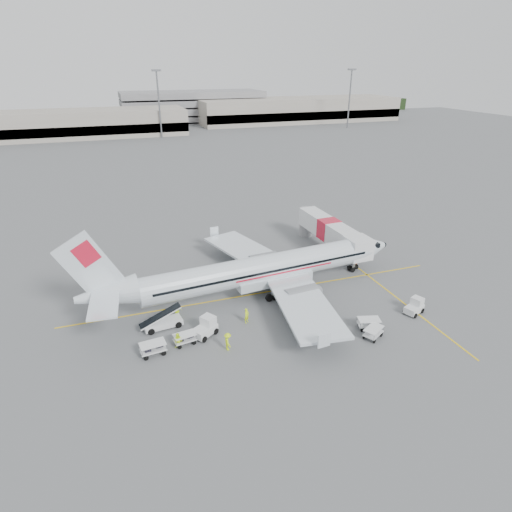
# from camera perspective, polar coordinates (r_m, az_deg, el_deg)

# --- Properties ---
(ground) EXTENTS (360.00, 360.00, 0.00)m
(ground) POSITION_cam_1_polar(r_m,az_deg,el_deg) (49.38, 0.77, -4.93)
(ground) COLOR #56595B
(stripe_lead) EXTENTS (44.00, 0.20, 0.01)m
(stripe_lead) POSITION_cam_1_polar(r_m,az_deg,el_deg) (49.37, 0.77, -4.92)
(stripe_lead) COLOR yellow
(stripe_lead) RESTS_ON ground
(stripe_cross) EXTENTS (0.20, 20.00, 0.01)m
(stripe_cross) POSITION_cam_1_polar(r_m,az_deg,el_deg) (49.65, 19.55, -6.30)
(stripe_cross) COLOR yellow
(stripe_cross) RESTS_ON ground
(terminal_west) EXTENTS (110.00, 22.00, 9.00)m
(terminal_west) POSITION_cam_1_polar(r_m,az_deg,el_deg) (173.42, -28.51, 15.02)
(terminal_west) COLOR gray
(terminal_west) RESTS_ON ground
(terminal_east) EXTENTS (90.00, 26.00, 10.00)m
(terminal_east) POSITION_cam_1_polar(r_m,az_deg,el_deg) (204.83, 5.61, 18.84)
(terminal_east) COLOR gray
(terminal_east) RESTS_ON ground
(parking_garage) EXTENTS (62.00, 24.00, 14.00)m
(parking_garage) POSITION_cam_1_polar(r_m,az_deg,el_deg) (205.09, -8.46, 19.27)
(parking_garage) COLOR slate
(parking_garage) RESTS_ON ground
(treeline) EXTENTS (300.00, 3.00, 6.00)m
(treeline) POSITION_cam_1_polar(r_m,az_deg,el_deg) (217.00, -16.03, 17.84)
(treeline) COLOR black
(treeline) RESTS_ON ground
(mast_center) EXTENTS (3.20, 1.20, 22.00)m
(mast_center) POSITION_cam_1_polar(r_m,az_deg,el_deg) (160.23, -12.78, 19.05)
(mast_center) COLOR slate
(mast_center) RESTS_ON ground
(mast_east) EXTENTS (3.20, 1.20, 22.00)m
(mast_east) POSITION_cam_1_polar(r_m,az_deg,el_deg) (185.13, 12.36, 19.72)
(mast_east) COLOR slate
(mast_east) RESTS_ON ground
(aircraft) EXTENTS (39.22, 31.98, 10.16)m
(aircraft) POSITION_cam_1_polar(r_m,az_deg,el_deg) (47.33, 1.06, 0.59)
(aircraft) COLOR silver
(aircraft) RESTS_ON ground
(jet_bridge) EXTENTS (4.01, 17.66, 4.60)m
(jet_bridge) POSITION_cam_1_polar(r_m,az_deg,el_deg) (60.08, 9.62, 2.66)
(jet_bridge) COLOR silver
(jet_bridge) RESTS_ON ground
(belt_loader) EXTENTS (5.23, 2.49, 2.73)m
(belt_loader) POSITION_cam_1_polar(r_m,az_deg,el_deg) (43.62, -12.41, -7.77)
(belt_loader) COLOR silver
(belt_loader) RESTS_ON ground
(tug_fore) EXTENTS (2.48, 1.98, 1.67)m
(tug_fore) POSITION_cam_1_polar(r_m,az_deg,el_deg) (48.12, 20.35, -6.30)
(tug_fore) COLOR silver
(tug_fore) RESTS_ON ground
(tug_mid) EXTENTS (2.44, 1.69, 1.72)m
(tug_mid) POSITION_cam_1_polar(r_m,az_deg,el_deg) (46.80, 6.19, -5.64)
(tug_mid) COLOR silver
(tug_mid) RESTS_ON ground
(tug_aft) EXTENTS (2.79, 2.51, 1.87)m
(tug_aft) POSITION_cam_1_polar(r_m,az_deg,el_deg) (41.96, -6.87, -9.42)
(tug_aft) COLOR silver
(tug_aft) RESTS_ON ground
(cart_loaded_a) EXTENTS (2.21, 1.52, 1.07)m
(cart_loaded_a) POSITION_cam_1_polar(r_m,az_deg,el_deg) (41.33, -9.47, -10.86)
(cart_loaded_a) COLOR silver
(cart_loaded_a) RESTS_ON ground
(cart_loaded_b) EXTENTS (2.42, 1.60, 1.19)m
(cart_loaded_b) POSITION_cam_1_polar(r_m,az_deg,el_deg) (40.55, -13.56, -11.93)
(cart_loaded_b) COLOR silver
(cart_loaded_b) RESTS_ON ground
(cart_empty_a) EXTENTS (2.42, 2.09, 1.09)m
(cart_empty_a) POSITION_cam_1_polar(r_m,az_deg,el_deg) (43.11, 15.36, -9.83)
(cart_empty_a) COLOR silver
(cart_empty_a) RESTS_ON ground
(cart_empty_b) EXTENTS (2.41, 1.80, 1.12)m
(cart_empty_b) POSITION_cam_1_polar(r_m,az_deg,el_deg) (44.30, 14.79, -8.72)
(cart_empty_b) COLOR silver
(cart_empty_b) RESTS_ON ground
(cone_nose) EXTENTS (0.35, 0.35, 0.57)m
(cone_nose) POSITION_cam_1_polar(r_m,az_deg,el_deg) (57.44, 13.16, -0.88)
(cone_nose) COLOR #EF5712
(cone_nose) RESTS_ON ground
(cone_port) EXTENTS (0.34, 0.34, 0.55)m
(cone_port) POSITION_cam_1_polar(r_m,az_deg,el_deg) (59.88, -2.96, 0.81)
(cone_port) COLOR #EF5712
(cone_port) RESTS_ON ground
(cone_stbd) EXTENTS (0.40, 0.40, 0.66)m
(cone_stbd) POSITION_cam_1_polar(r_m,az_deg,el_deg) (42.12, 7.55, -10.31)
(cone_stbd) COLOR #EF5712
(cone_stbd) RESTS_ON ground
(crew_a) EXTENTS (0.70, 0.66, 1.62)m
(crew_a) POSITION_cam_1_polar(r_m,az_deg,el_deg) (43.67, -1.25, -7.95)
(crew_a) COLOR #BEE012
(crew_a) RESTS_ON ground
(crew_b) EXTENTS (0.97, 0.91, 1.58)m
(crew_b) POSITION_cam_1_polar(r_m,az_deg,el_deg) (40.72, -10.32, -11.08)
(crew_b) COLOR #BEE012
(crew_b) RESTS_ON ground
(crew_c) EXTENTS (0.70, 1.16, 1.75)m
(crew_c) POSITION_cam_1_polar(r_m,az_deg,el_deg) (39.95, -3.79, -11.31)
(crew_c) COLOR #BEE012
(crew_c) RESTS_ON ground
(crew_d) EXTENTS (1.05, 0.62, 1.68)m
(crew_d) POSITION_cam_1_polar(r_m,az_deg,el_deg) (45.07, -10.45, -7.23)
(crew_d) COLOR #BEE012
(crew_d) RESTS_ON ground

